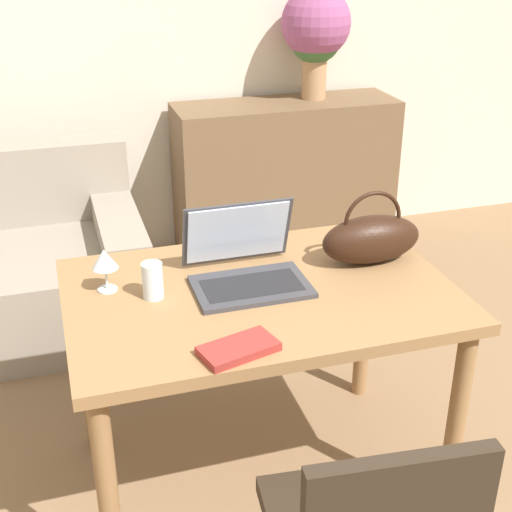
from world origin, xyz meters
TOP-DOWN VIEW (x-y plane):
  - wall_back at (0.00, 2.91)m, footprint 10.00×0.06m
  - dining_table at (-0.11, 0.83)m, footprint 1.23×0.82m
  - sideboard at (0.61, 2.64)m, footprint 1.27×0.40m
  - laptop at (-0.13, 0.92)m, footprint 0.37×0.33m
  - drinking_glass at (-0.44, 0.88)m, footprint 0.07×0.07m
  - wine_glass at (-0.57, 0.97)m, footprint 0.08×0.08m
  - handbag at (0.31, 0.91)m, footprint 0.35×0.15m
  - flower_vase at (0.79, 2.68)m, footprint 0.38×0.38m
  - book at (-0.27, 0.50)m, footprint 0.23×0.16m

SIDE VIEW (x-z plane):
  - sideboard at x=0.61m, z-range 0.00..0.90m
  - dining_table at x=-0.11m, z-range 0.28..1.05m
  - book at x=-0.27m, z-range 0.77..0.79m
  - drinking_glass at x=-0.44m, z-range 0.77..0.88m
  - laptop at x=-0.13m, z-range 0.71..0.95m
  - handbag at x=0.31m, z-range 0.72..0.98m
  - wine_glass at x=-0.57m, z-range 0.80..0.94m
  - flower_vase at x=0.79m, z-range 0.97..1.57m
  - wall_back at x=0.00m, z-range 0.00..2.70m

